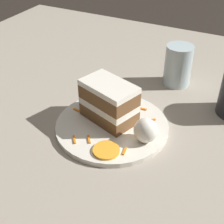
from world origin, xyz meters
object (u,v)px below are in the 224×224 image
at_px(plate, 112,126).
at_px(cake_slice, 109,102).
at_px(orange_garnish, 106,150).
at_px(drinking_glass, 178,68).
at_px(cream_dollop, 145,130).

xyz_separation_m(plate, cake_slice, (0.01, -0.01, 0.05)).
height_order(orange_garnish, drinking_glass, drinking_glass).
bearing_deg(orange_garnish, plate, -70.54).
bearing_deg(drinking_glass, cake_slice, 70.99).
xyz_separation_m(plate, drinking_glass, (-0.06, -0.24, 0.04)).
bearing_deg(cake_slice, drinking_glass, 179.73).
distance_m(cream_dollop, orange_garnish, 0.08).
bearing_deg(orange_garnish, cream_dollop, -131.35).
bearing_deg(plate, cake_slice, -43.98).
bearing_deg(cream_dollop, cake_slice, -18.90).
bearing_deg(cake_slice, cream_dollop, 89.84).
xyz_separation_m(cream_dollop, orange_garnish, (0.05, 0.06, -0.02)).
bearing_deg(plate, orange_garnish, 109.46).
relative_size(plate, cake_slice, 1.83).
height_order(plate, cake_slice, cake_slice).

